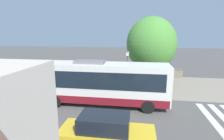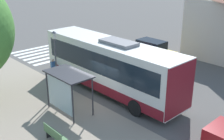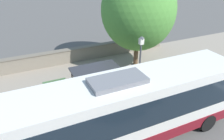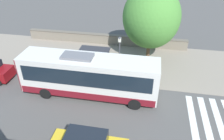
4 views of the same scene
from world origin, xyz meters
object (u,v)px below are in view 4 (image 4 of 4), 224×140
at_px(bench, 82,55).
at_px(street_lamp_near, 119,55).
at_px(bus, 89,75).
at_px(bus_shelter, 95,53).
at_px(shade_tree, 151,17).
at_px(pedestrian, 146,81).

relative_size(bench, street_lamp_near, 0.36).
bearing_deg(street_lamp_near, bus, -36.30).
relative_size(bus_shelter, street_lamp_near, 0.67).
bearing_deg(shade_tree, bus_shelter, -54.65).
height_order(bus, street_lamp_near, street_lamp_near).
distance_m(street_lamp_near, shade_tree, 5.61).
height_order(bus, bus_shelter, bus).
xyz_separation_m(pedestrian, shade_tree, (-5.84, -0.05, 3.79)).
height_order(pedestrian, shade_tree, shade_tree).
bearing_deg(pedestrian, bench, -121.80).
height_order(pedestrian, street_lamp_near, street_lamp_near).
height_order(bus_shelter, pedestrian, bus_shelter).
height_order(bus, pedestrian, bus).
distance_m(bench, street_lamp_near, 6.08).
bearing_deg(pedestrian, shade_tree, -179.49).
bearing_deg(street_lamp_near, bench, -124.31).
xyz_separation_m(street_lamp_near, shade_tree, (-4.55, 2.50, 2.13)).
relative_size(bus, bench, 7.18).
bearing_deg(street_lamp_near, shade_tree, 151.25).
bearing_deg(bus, bench, -156.70).
xyz_separation_m(bench, shade_tree, (-1.34, 7.21, 4.24)).
relative_size(pedestrian, shade_tree, 0.20).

